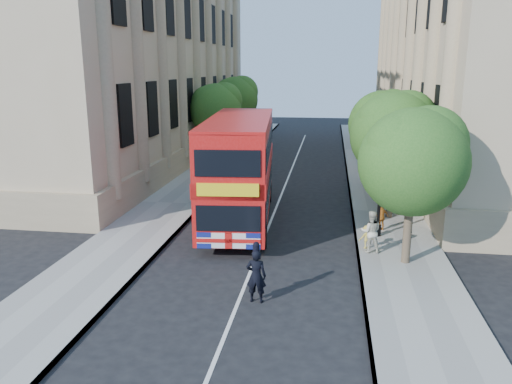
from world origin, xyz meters
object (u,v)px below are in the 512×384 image
at_px(double_decker_bus, 240,166).
at_px(police_constable, 256,276).
at_px(woman_pedestrian, 371,232).
at_px(lamp_post, 381,183).
at_px(box_van, 227,176).

relative_size(double_decker_bus, police_constable, 6.14).
xyz_separation_m(double_decker_bus, woman_pedestrian, (6.04, -3.82, -1.78)).
xyz_separation_m(double_decker_bus, police_constable, (2.09, -8.65, -1.86)).
bearing_deg(police_constable, double_decker_bus, -74.43).
height_order(lamp_post, police_constable, lamp_post).
xyz_separation_m(box_van, police_constable, (3.41, -11.75, -0.66)).
relative_size(lamp_post, double_decker_bus, 0.47).
height_order(double_decker_bus, police_constable, double_decker_bus).
height_order(box_van, police_constable, box_van).
distance_m(lamp_post, box_van, 9.26).
distance_m(box_van, woman_pedestrian, 10.12).
relative_size(double_decker_bus, box_van, 1.96).
bearing_deg(lamp_post, police_constable, -122.63).
bearing_deg(double_decker_bus, woman_pedestrian, -37.72).
distance_m(double_decker_bus, box_van, 3.58).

